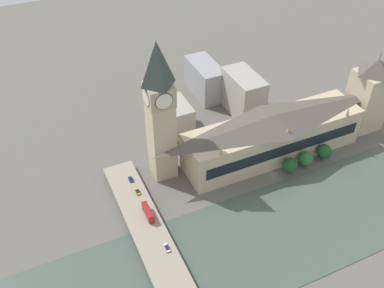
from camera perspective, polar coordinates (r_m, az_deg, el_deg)
ground_plane at (r=234.22m, az=10.75°, el=-4.02°), size 600.00×600.00×0.00m
river_water at (r=216.82m, az=15.67°, el=-9.61°), size 55.91×360.00×0.30m
parliament_hall at (r=238.03m, az=10.80°, el=1.22°), size 24.67×101.77×27.54m
clock_tower at (r=205.82m, az=-4.29°, el=4.41°), size 13.21×13.21×77.29m
victoria_tower at (r=270.46m, az=22.47°, el=6.17°), size 18.30×18.30×49.12m
road_bridge at (r=188.13m, az=-3.26°, el=-16.62°), size 143.82×15.78×4.18m
double_decker_bus_mid at (r=204.16m, az=-5.90°, el=-9.00°), size 11.03×2.66×4.73m
car_northbound_tail at (r=216.28m, az=-7.29°, el=-6.30°), size 4.15×1.92×1.43m
car_southbound_lead at (r=193.22m, az=-3.38°, el=-13.64°), size 4.62×1.86×1.28m
car_southbound_mid at (r=223.00m, az=-8.17°, el=-4.66°), size 3.95×1.93×1.29m
city_block_west at (r=269.17m, az=6.81°, el=6.65°), size 30.57×16.55×26.47m
city_block_center at (r=286.16m, az=1.72°, el=8.64°), size 33.01×15.53×22.22m
city_block_east at (r=254.50m, az=-2.72°, el=3.52°), size 23.21×20.72×17.82m
tree_embankment_near at (r=246.30m, az=17.19°, el=-0.97°), size 8.19×8.19×9.77m
tree_embankment_mid at (r=239.12m, az=14.92°, el=-1.91°), size 8.11×8.11×9.61m
tree_embankment_far at (r=232.52m, az=12.93°, el=-2.75°), size 8.00×8.00×10.08m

